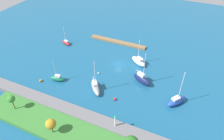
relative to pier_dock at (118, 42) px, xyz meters
name	(u,v)px	position (x,y,z in m)	size (l,w,h in m)	color
water	(119,64)	(-6.54, 14.27, -0.38)	(160.00, 160.00, 0.00)	#19567F
pier_dock	(118,42)	(0.00, 0.00, 0.00)	(24.76, 2.27, 0.76)	olive
breakwater	(80,114)	(-6.54, 40.95, 0.41)	(67.87, 3.70, 1.58)	slate
shoreline_park	(69,130)	(-6.54, 46.49, 0.24)	(50.34, 9.36, 1.25)	#387A33
harbor_beacon	(115,120)	(-16.93, 40.95, 3.35)	(0.56, 0.56, 3.73)	silver
park_tree_midwest	(11,99)	(10.85, 47.03, 4.64)	(2.03, 2.03, 4.85)	brown
park_tree_east	(51,124)	(-3.50, 48.90, 3.97)	(2.62, 2.62, 4.44)	brown
sailboat_gray_inner_mooring	(95,87)	(-5.32, 29.92, 0.82)	(6.45, 6.87, 11.50)	gray
sailboat_blue_along_channel	(177,101)	(-29.54, 25.27, 0.83)	(5.73, 6.82, 11.65)	#2347B2
sailboat_red_lone_north	(66,42)	(19.41, 10.15, 0.43)	(5.10, 3.12, 8.16)	red
sailboat_white_off_beacon	(138,61)	(-12.99, 10.86, 0.81)	(7.08, 5.77, 9.82)	white
sailboat_navy_west_end	(142,79)	(-17.42, 20.54, 1.14)	(7.11, 4.58, 11.71)	#141E4C
sailboat_green_lone_south	(57,78)	(8.29, 31.27, 0.66)	(5.08, 2.44, 8.10)	#19724C
mooring_buoy_red	(115,99)	(-12.58, 31.34, 0.04)	(0.84, 0.84, 0.84)	red
mooring_buoy_white	(99,73)	(-2.43, 22.37, -0.07)	(0.62, 0.62, 0.62)	white
mooring_buoy_orange	(41,81)	(13.12, 33.86, 0.06)	(0.88, 0.88, 0.88)	orange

